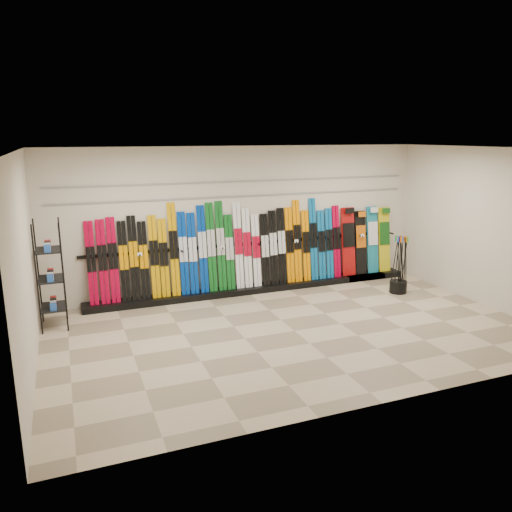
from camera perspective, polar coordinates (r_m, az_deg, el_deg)
name	(u,v)px	position (r m, az deg, el deg)	size (l,w,h in m)	color
floor	(295,331)	(8.51, 4.42, -8.53)	(8.00, 8.00, 0.00)	gray
back_wall	(243,220)	(10.33, -1.45, 4.14)	(8.00, 8.00, 0.00)	beige
left_wall	(25,267)	(7.30, -24.91, -1.18)	(5.00, 5.00, 0.00)	beige
right_wall	(486,228)	(10.43, 24.83, 2.97)	(5.00, 5.00, 0.00)	beige
ceiling	(298,149)	(7.89, 4.83, 12.09)	(8.00, 8.00, 0.00)	silver
ski_rack_base	(257,288)	(10.54, 0.15, -3.71)	(8.00, 0.40, 0.12)	black
skis	(225,250)	(10.16, -3.54, 0.67)	(5.37, 0.29, 1.82)	#AE0025
snowboards	(366,241)	(11.63, 12.44, 1.70)	(1.27, 0.24, 1.52)	#990C0C
accessory_rack	(50,275)	(9.08, -22.44, -1.99)	(0.40, 0.60, 1.85)	black
pole_bin	(398,287)	(10.85, 15.93, -3.40)	(0.35, 0.35, 0.25)	black
ski_poles	(401,264)	(10.72, 16.21, -0.92)	(0.27, 0.32, 1.18)	black
slatwall_rail_0	(244,196)	(10.24, -1.43, 6.88)	(7.60, 0.02, 0.03)	gray
slatwall_rail_1	(243,181)	(10.21, -1.44, 8.55)	(7.60, 0.02, 0.03)	gray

